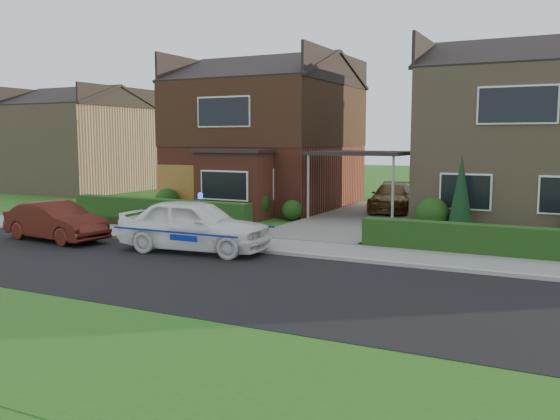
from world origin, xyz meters
The scene contains 25 objects.
ground centered at (0.00, 0.00, 0.00)m, with size 120.00×120.00×0.00m, color #175015.
road centered at (0.00, 0.00, 0.00)m, with size 60.00×6.00×0.02m, color black.
kerb centered at (0.00, 3.05, 0.06)m, with size 60.00×0.16×0.12m, color #9E9993.
sidewalk centered at (0.00, 4.10, 0.05)m, with size 60.00×2.00×0.10m, color slate.
grass_verge centered at (0.00, -5.00, 0.00)m, with size 60.00×4.00×0.01m, color #175015.
driveway centered at (0.00, 11.00, 0.06)m, with size 3.80×12.00×0.12m, color #666059.
house_left centered at (-5.78, 13.90, 3.81)m, with size 7.50×9.53×7.25m.
house_right centered at (5.80, 13.99, 3.66)m, with size 7.50×8.06×7.25m.
carport_link centered at (0.00, 10.95, 2.66)m, with size 3.80×3.00×2.77m.
garage_door centered at (-8.25, 9.96, 1.05)m, with size 2.20×0.10×2.10m, color brown.
dwarf_wall centered at (-5.80, 5.30, 0.18)m, with size 7.70×0.25×0.36m, color brown.
hedge_left centered at (-5.80, 5.45, 0.00)m, with size 7.50×0.55×0.90m, color #183410.
hedge_right centered at (5.80, 5.35, 0.00)m, with size 7.50×0.55×0.80m, color #183410.
shrub_left_far centered at (-8.50, 9.50, 0.54)m, with size 1.08×1.08×1.08m, color #183410.
shrub_left_mid centered at (-4.00, 9.30, 0.66)m, with size 1.32×1.32×1.32m, color #183410.
shrub_left_near centered at (-2.40, 9.60, 0.42)m, with size 0.84×0.84×0.84m, color #183410.
shrub_right_near centered at (3.20, 9.40, 0.60)m, with size 1.20×1.20×1.20m, color #183410.
conifer_a centered at (4.20, 9.20, 1.30)m, with size 0.90×0.90×2.60m, color black.
neighbour_left centered at (-20.00, 16.00, 2.60)m, with size 6.50×7.00×5.20m, color #8F7257.
police_car centered at (-2.11, 2.40, 0.76)m, with size 4.12×4.64×1.69m.
driveway_car centered at (0.57, 13.58, 0.72)m, with size 1.68×4.13×1.20m, color brown.
street_car centered at (-7.15, 1.93, 0.62)m, with size 3.78×1.32×1.25m, color #4F1911.
potted_plant_a centered at (-8.33, 6.00, 0.39)m, with size 0.41×0.28×0.78m, color gray.
potted_plant_b centered at (-7.53, 7.33, 0.41)m, with size 0.36×0.45×0.82m, color gray.
potted_plant_c centered at (-2.50, 6.00, 0.36)m, with size 0.41×0.41×0.72m, color gray.
Camera 1 is at (7.67, -11.66, 3.27)m, focal length 38.00 mm.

